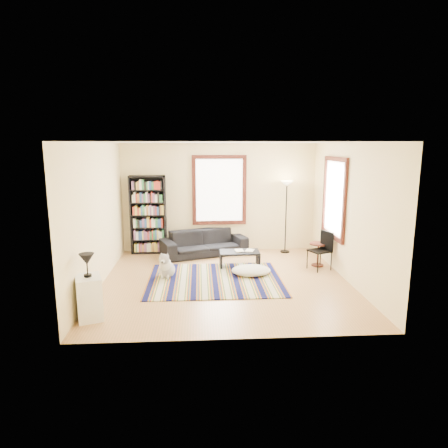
{
  "coord_description": "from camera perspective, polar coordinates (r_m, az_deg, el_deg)",
  "views": [
    {
      "loc": [
        -0.52,
        -7.8,
        2.76
      ],
      "look_at": [
        0.0,
        0.5,
        1.1
      ],
      "focal_mm": 32.0,
      "sensor_mm": 36.0,
      "label": 1
    }
  ],
  "objects": [
    {
      "name": "dog",
      "position": [
        8.52,
        -8.19,
        -5.78
      ],
      "size": [
        0.49,
        0.61,
        0.55
      ],
      "primitive_type": null,
      "rotation": [
        0.0,
        0.0,
        -0.18
      ],
      "color": "#B6B6B6",
      "rests_on": "floor"
    },
    {
      "name": "table_lamp",
      "position": [
        6.68,
        -18.97,
        -5.59
      ],
      "size": [
        0.29,
        0.29,
        0.38
      ],
      "primitive_type": null,
      "rotation": [
        0.0,
        0.0,
        0.24
      ],
      "color": "black",
      "rests_on": "white_cabinet"
    },
    {
      "name": "wall_left",
      "position": [
        8.17,
        -17.91,
        1.16
      ],
      "size": [
        0.1,
        5.0,
        2.8
      ],
      "primitive_type": "cube",
      "color": "#FFDDAB",
      "rests_on": "floor"
    },
    {
      "name": "floor",
      "position": [
        8.31,
        0.22,
        -8.48
      ],
      "size": [
        5.0,
        5.0,
        0.1
      ],
      "primitive_type": "cube",
      "color": "tan",
      "rests_on": "ground"
    },
    {
      "name": "side_table",
      "position": [
        9.48,
        13.27,
        -4.26
      ],
      "size": [
        0.44,
        0.44,
        0.54
      ],
      "primitive_type": "cylinder",
      "rotation": [
        0.0,
        0.0,
        0.12
      ],
      "color": "#4C1D13",
      "rests_on": "floor"
    },
    {
      "name": "floor_cushion",
      "position": [
        8.65,
        3.89,
        -6.62
      ],
      "size": [
        1.0,
        0.88,
        0.21
      ],
      "primitive_type": "ellipsoid",
      "rotation": [
        0.0,
        0.0,
        0.34
      ],
      "color": "beige",
      "rests_on": "floor"
    },
    {
      "name": "coffee_table",
      "position": [
        9.21,
        2.23,
        -5.0
      ],
      "size": [
        0.98,
        0.66,
        0.36
      ],
      "primitive_type": "cube",
      "rotation": [
        0.0,
        0.0,
        -0.19
      ],
      "color": "black",
      "rests_on": "floor"
    },
    {
      "name": "wall_front",
      "position": [
        5.45,
        2.01,
        -3.17
      ],
      "size": [
        5.0,
        0.1,
        2.8
      ],
      "primitive_type": "cube",
      "color": "#FFDDAB",
      "rests_on": "floor"
    },
    {
      "name": "white_cabinet",
      "position": [
        6.85,
        -18.68,
        -9.92
      ],
      "size": [
        0.52,
        0.59,
        0.7
      ],
      "primitive_type": "cube",
      "rotation": [
        0.0,
        0.0,
        0.32
      ],
      "color": "white",
      "rests_on": "floor"
    },
    {
      "name": "wall_back",
      "position": [
        10.45,
        -0.7,
        3.81
      ],
      "size": [
        5.0,
        0.1,
        2.8
      ],
      "primitive_type": "cube",
      "color": "#FFDDAB",
      "rests_on": "floor"
    },
    {
      "name": "sofa",
      "position": [
        10.15,
        -2.84,
        -2.69
      ],
      "size": [
        1.48,
        2.29,
        0.62
      ],
      "primitive_type": "imported",
      "rotation": [
        0.0,
        0.0,
        0.33
      ],
      "color": "black",
      "rests_on": "floor"
    },
    {
      "name": "window_right",
      "position": [
        9.18,
        15.49,
        3.62
      ],
      "size": [
        0.06,
        1.2,
        1.6
      ],
      "primitive_type": "cube",
      "color": "white",
      "rests_on": "wall_right"
    },
    {
      "name": "window_back",
      "position": [
        10.35,
        -0.68,
        4.85
      ],
      "size": [
        1.2,
        0.06,
        1.6
      ],
      "primitive_type": "cube",
      "color": "white",
      "rests_on": "wall_back"
    },
    {
      "name": "floor_lamp",
      "position": [
        10.36,
        8.84,
        0.97
      ],
      "size": [
        0.33,
        0.33,
        1.86
      ],
      "primitive_type": null,
      "rotation": [
        0.0,
        0.0,
        0.09
      ],
      "color": "black",
      "rests_on": "floor"
    },
    {
      "name": "book_a",
      "position": [
        9.14,
        1.61,
        -3.86
      ],
      "size": [
        0.27,
        0.21,
        0.02
      ],
      "primitive_type": "imported",
      "rotation": [
        0.0,
        0.0,
        0.1
      ],
      "color": "beige",
      "rests_on": "coffee_table"
    },
    {
      "name": "wall_right",
      "position": [
        8.49,
        17.67,
        1.54
      ],
      "size": [
        0.1,
        5.0,
        2.8
      ],
      "primitive_type": "cube",
      "color": "#FFDDAB",
      "rests_on": "floor"
    },
    {
      "name": "bookshelf",
      "position": [
        10.36,
        -10.78,
        1.3
      ],
      "size": [
        0.9,
        0.3,
        2.0
      ],
      "primitive_type": "cube",
      "color": "black",
      "rests_on": "floor"
    },
    {
      "name": "rug",
      "position": [
        8.36,
        -1.32,
        -7.93
      ],
      "size": [
        2.76,
        2.21,
        0.02
      ],
      "primitive_type": "cube",
      "color": "#0C0E3D",
      "rests_on": "floor"
    },
    {
      "name": "folding_chair",
      "position": [
        9.17,
        13.5,
        -3.75
      ],
      "size": [
        0.55,
        0.54,
        0.86
      ],
      "primitive_type": "cube",
      "rotation": [
        0.0,
        0.0,
        0.42
      ],
      "color": "black",
      "rests_on": "floor"
    },
    {
      "name": "book_b",
      "position": [
        9.22,
        3.14,
        -3.76
      ],
      "size": [
        0.26,
        0.3,
        0.02
      ],
      "primitive_type": "imported",
      "rotation": [
        0.0,
        0.0,
        -0.34
      ],
      "color": "beige",
      "rests_on": "coffee_table"
    },
    {
      "name": "ceiling",
      "position": [
        7.82,
        0.23,
        11.95
      ],
      "size": [
        5.0,
        5.0,
        0.1
      ],
      "primitive_type": "cube",
      "color": "white",
      "rests_on": "floor"
    }
  ]
}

